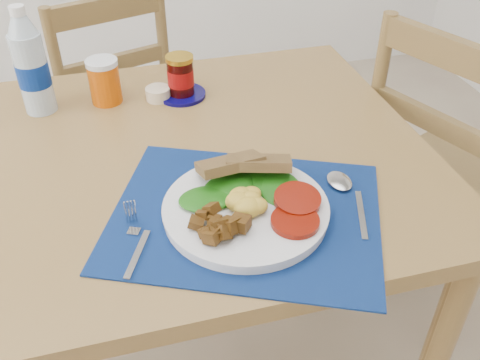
# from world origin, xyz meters

# --- Properties ---
(table) EXTENTS (1.40, 0.90, 0.75)m
(table) POSITION_xyz_m (0.00, 0.20, 0.67)
(table) COLOR brown
(table) RESTS_ON ground
(chair_far) EXTENTS (0.50, 0.49, 1.09)m
(chair_far) POSITION_xyz_m (0.03, 0.93, 0.55)
(chair_far) COLOR #54391E
(chair_far) RESTS_ON ground
(chair_end) EXTENTS (0.54, 0.55, 1.15)m
(chair_end) POSITION_xyz_m (0.90, 0.25, 0.58)
(chair_end) COLOR #54391E
(chair_end) RESTS_ON ground
(placemat) EXTENTS (0.60, 0.55, 0.00)m
(placemat) POSITION_xyz_m (0.24, -0.04, 0.75)
(placemat) COLOR black
(placemat) RESTS_ON table
(breakfast_plate) EXTENTS (0.30, 0.30, 0.07)m
(breakfast_plate) POSITION_xyz_m (0.24, -0.04, 0.77)
(breakfast_plate) COLOR silver
(breakfast_plate) RESTS_ON placemat
(fork) EXTENTS (0.06, 0.16, 0.00)m
(fork) POSITION_xyz_m (0.04, -0.05, 0.76)
(fork) COLOR #B2B5BA
(fork) RESTS_ON placemat
(spoon) EXTENTS (0.06, 0.20, 0.01)m
(spoon) POSITION_xyz_m (0.45, -0.02, 0.76)
(spoon) COLOR #B2B5BA
(spoon) RESTS_ON placemat
(water_bottle) EXTENTS (0.08, 0.08, 0.26)m
(water_bottle) POSITION_xyz_m (-0.13, 0.47, 0.86)
(water_bottle) COLOR #ADBFCC
(water_bottle) RESTS_ON table
(juice_glass) EXTENTS (0.08, 0.08, 0.10)m
(juice_glass) POSITION_xyz_m (0.03, 0.47, 0.80)
(juice_glass) COLOR #C84E05
(juice_glass) RESTS_ON table
(ramekin) EXTENTS (0.06, 0.06, 0.03)m
(ramekin) POSITION_xyz_m (0.15, 0.45, 0.77)
(ramekin) COLOR beige
(ramekin) RESTS_ON table
(jam_on_saucer) EXTENTS (0.12, 0.12, 0.11)m
(jam_on_saucer) POSITION_xyz_m (0.21, 0.45, 0.80)
(jam_on_saucer) COLOR #070449
(jam_on_saucer) RESTS_ON table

